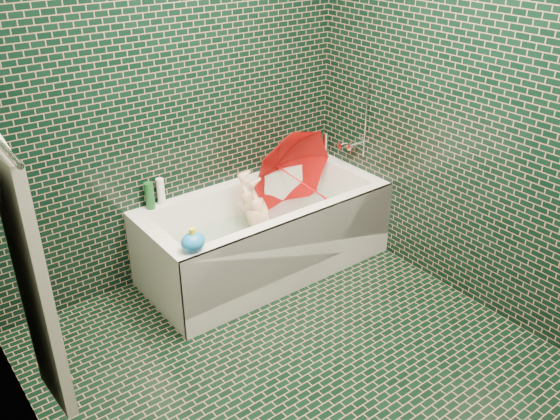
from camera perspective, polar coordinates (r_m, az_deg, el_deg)
floor at (r=3.42m, az=2.71°, el=-15.45°), size 2.80×2.80×0.00m
wall_back at (r=3.82m, az=-10.59°, el=10.79°), size 2.80×0.00×2.80m
wall_left at (r=2.20m, az=-23.62°, el=-4.52°), size 0.00×2.80×2.80m
wall_right at (r=3.65m, az=19.31°, el=8.86°), size 0.00×2.80×2.80m
bathtub at (r=4.15m, az=-1.31°, el=-3.05°), size 1.70×0.75×0.55m
bath_mat at (r=4.19m, az=-1.44°, el=-3.61°), size 1.35×0.47×0.01m
water at (r=4.12m, az=-1.46°, el=-1.90°), size 1.48×0.53×0.00m
towel at (r=2.53m, az=-22.84°, el=-6.00°), size 0.08×0.44×1.12m
faucet at (r=4.38m, az=7.24°, el=6.66°), size 0.18×0.19×0.55m
child at (r=4.13m, az=-1.76°, el=-1.60°), size 0.88×0.43×0.37m
umbrella at (r=4.22m, az=2.18°, el=2.62°), size 0.98×0.81×0.99m
soap_bottle_a at (r=4.67m, az=4.24°, el=5.24°), size 0.13×0.13×0.26m
soap_bottle_b at (r=4.67m, az=4.29°, el=5.21°), size 0.09×0.09×0.17m
soap_bottle_c at (r=4.66m, az=4.22°, el=5.18°), size 0.17×0.17×0.16m
bottle_right_tall at (r=4.56m, az=3.39°, el=5.99°), size 0.07×0.07×0.19m
bottle_right_pump at (r=4.63m, az=4.35°, el=6.32°), size 0.05×0.05×0.20m
bottle_left_tall at (r=3.91m, az=-12.44°, el=1.35°), size 0.06×0.06×0.18m
bottle_left_short at (r=3.96m, az=-11.41°, el=1.77°), size 0.07×0.07×0.18m
rubber_duck at (r=4.56m, az=2.80°, el=5.29°), size 0.12×0.09×0.09m
bath_toy at (r=3.40m, az=-8.36°, el=-3.03°), size 0.18×0.17×0.14m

